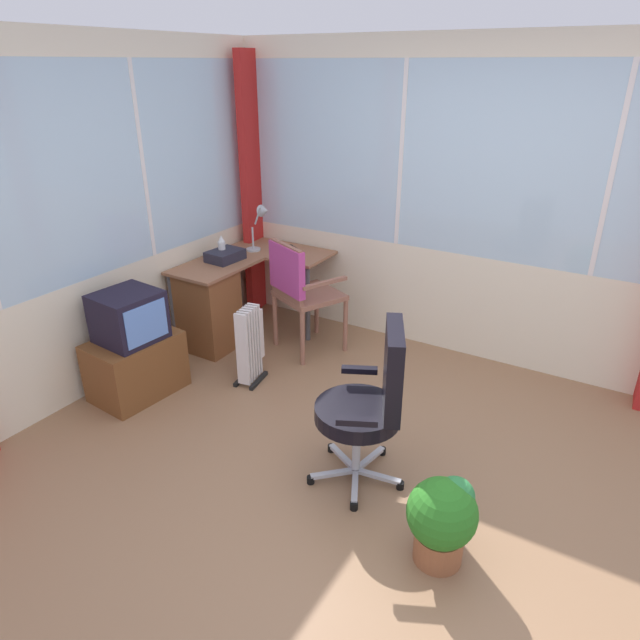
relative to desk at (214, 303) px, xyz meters
The scene contains 14 objects.
ground 2.29m from the desk, 115.93° to the right, with size 4.91×5.63×0.06m, color #916949.
north_window_panel 1.34m from the desk, 161.82° to the left, with size 3.91×0.07×2.51m.
east_window_panel 2.41m from the desk, 63.66° to the right, with size 0.07×4.63×2.51m.
curtain_corner 1.20m from the desk, 12.49° to the left, with size 0.33×0.07×2.41m, color red.
desk is the anchor object (origin of this frame).
desk_lamp 0.88m from the desk, ahead, with size 0.23×0.20×0.42m.
tv_remote 0.91m from the desk, 20.96° to the right, with size 0.04×0.15×0.02m, color black.
spray_bottle 0.49m from the desk, 15.32° to the left, with size 0.06×0.06×0.22m.
paper_tray 0.43m from the desk, ahead, with size 0.30×0.23×0.09m, color #242332.
wooden_armchair 0.78m from the desk, 69.77° to the right, with size 0.64×0.63×0.98m.
office_chair 2.15m from the desk, 114.44° to the right, with size 0.63×0.57×1.00m.
tv_on_stand 0.93m from the desk, behind, with size 0.68×0.49×0.82m.
space_heater 0.72m from the desk, 117.01° to the right, with size 0.32×0.21×0.62m.
potted_plant 2.83m from the desk, 116.30° to the right, with size 0.35×0.35×0.47m.
Camera 1 is at (-2.36, -1.07, 2.30)m, focal length 31.42 mm.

